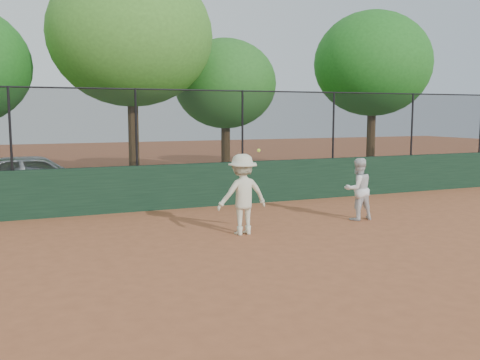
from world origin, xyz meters
name	(u,v)px	position (x,y,z in m)	size (l,w,h in m)	color
ground	(248,270)	(0.00, 0.00, 0.00)	(80.00, 80.00, 0.00)	#A65935
back_wall	(156,187)	(0.00, 6.00, 0.60)	(26.00, 0.20, 1.20)	#163220
grass_strip	(116,183)	(0.00, 12.00, 0.00)	(36.00, 12.00, 0.01)	#30561A
parked_car	(35,176)	(-2.89, 9.07, 0.70)	(1.65, 4.10, 1.40)	#B4BABE
player_second	(358,189)	(4.13, 2.77, 0.75)	(0.73, 0.57, 1.50)	white
player_main	(242,194)	(0.96, 2.44, 0.86)	(1.13, 0.67, 1.84)	beige
fence_assembly	(154,126)	(-0.03, 6.00, 2.24)	(26.00, 0.06, 2.00)	black
tree_2	(131,35)	(0.42, 10.73, 5.19)	(5.60, 5.09, 7.61)	#4D331B
tree_3	(225,84)	(4.55, 12.46, 3.73)	(4.16, 3.79, 5.54)	#402A15
tree_4	(373,64)	(10.09, 10.25, 4.53)	(4.86, 4.42, 6.64)	#462E19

